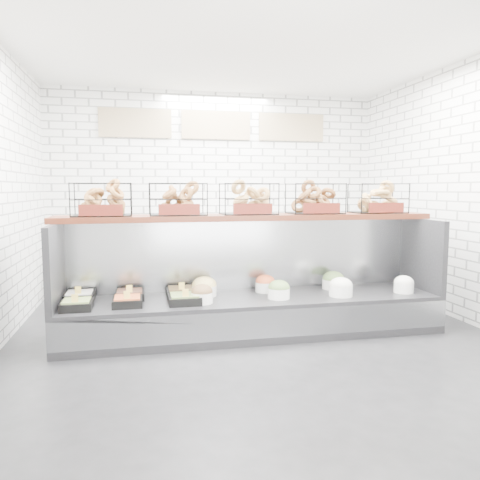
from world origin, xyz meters
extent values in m
plane|color=black|center=(0.00, 0.00, 0.00)|extent=(5.50, 5.50, 0.00)
cube|color=white|center=(0.00, 2.75, 1.50)|extent=(5.00, 0.02, 3.00)
cube|color=white|center=(0.00, 0.00, 3.00)|extent=(5.00, 5.50, 0.02)
cube|color=tan|center=(-1.20, 2.72, 2.50)|extent=(1.05, 0.03, 0.42)
cube|color=tan|center=(0.00, 2.72, 2.50)|extent=(1.05, 0.03, 0.42)
cube|color=tan|center=(1.20, 2.72, 2.50)|extent=(1.05, 0.03, 0.42)
cube|color=black|center=(0.00, 0.30, 0.20)|extent=(4.00, 0.90, 0.40)
cube|color=#93969B|center=(0.00, -0.14, 0.22)|extent=(4.00, 0.03, 0.28)
cube|color=#93969B|center=(0.00, 0.71, 0.80)|extent=(4.00, 0.08, 0.80)
cube|color=black|center=(-1.97, 0.30, 0.80)|extent=(0.06, 0.90, 0.80)
cube|color=black|center=(1.97, 0.30, 0.80)|extent=(0.06, 0.90, 0.80)
cube|color=black|center=(-1.76, 0.11, 0.44)|extent=(0.29, 0.29, 0.08)
cube|color=#7F944B|center=(-1.76, 0.11, 0.48)|extent=(0.25, 0.25, 0.04)
cube|color=#FFD658|center=(-1.76, 0.01, 0.53)|extent=(0.06, 0.01, 0.08)
cube|color=black|center=(-1.78, 0.47, 0.44)|extent=(0.29, 0.29, 0.08)
cube|color=white|center=(-1.78, 0.47, 0.48)|extent=(0.25, 0.25, 0.04)
cube|color=#FFD658|center=(-1.78, 0.37, 0.53)|extent=(0.06, 0.01, 0.08)
cube|color=black|center=(-1.30, 0.15, 0.44)|extent=(0.28, 0.28, 0.08)
cube|color=#C9592A|center=(-1.30, 0.15, 0.48)|extent=(0.24, 0.24, 0.04)
cube|color=#FFD658|center=(-1.30, 0.05, 0.53)|extent=(0.06, 0.01, 0.08)
cube|color=black|center=(-1.28, 0.43, 0.44)|extent=(0.30, 0.30, 0.08)
cube|color=brown|center=(-1.28, 0.43, 0.48)|extent=(0.25, 0.25, 0.04)
cube|color=#FFD658|center=(-1.28, 0.33, 0.53)|extent=(0.06, 0.01, 0.08)
cube|color=black|center=(-0.74, 0.13, 0.44)|extent=(0.32, 0.32, 0.08)
cube|color=olive|center=(-0.74, 0.13, 0.48)|extent=(0.27, 0.27, 0.04)
cube|color=#FFD658|center=(-0.74, 0.02, 0.53)|extent=(0.06, 0.01, 0.08)
cube|color=black|center=(-0.75, 0.46, 0.44)|extent=(0.30, 0.30, 0.08)
cube|color=brown|center=(-0.75, 0.46, 0.48)|extent=(0.26, 0.26, 0.04)
cube|color=#FFD658|center=(-0.75, 0.36, 0.53)|extent=(0.06, 0.01, 0.08)
cylinder|color=white|center=(-0.57, 0.12, 0.46)|extent=(0.22, 0.22, 0.11)
ellipsoid|color=brown|center=(-0.57, 0.12, 0.52)|extent=(0.22, 0.22, 0.15)
cylinder|color=white|center=(-0.50, 0.44, 0.46)|extent=(0.27, 0.27, 0.11)
ellipsoid|color=#EACF78|center=(-0.50, 0.44, 0.52)|extent=(0.26, 0.26, 0.18)
cylinder|color=white|center=(0.24, 0.15, 0.46)|extent=(0.23, 0.23, 0.11)
ellipsoid|color=#5F7F40|center=(0.24, 0.15, 0.52)|extent=(0.23, 0.23, 0.16)
cylinder|color=white|center=(0.18, 0.49, 0.46)|extent=(0.22, 0.22, 0.11)
ellipsoid|color=#D6572D|center=(0.18, 0.49, 0.52)|extent=(0.22, 0.22, 0.15)
cylinder|color=white|center=(0.92, 0.12, 0.46)|extent=(0.25, 0.25, 0.11)
ellipsoid|color=silver|center=(0.92, 0.12, 0.52)|extent=(0.25, 0.25, 0.17)
cylinder|color=white|center=(0.99, 0.48, 0.46)|extent=(0.25, 0.25, 0.11)
ellipsoid|color=#608141|center=(0.99, 0.48, 0.52)|extent=(0.25, 0.25, 0.17)
cylinder|color=white|center=(1.67, 0.13, 0.46)|extent=(0.21, 0.21, 0.11)
ellipsoid|color=white|center=(1.67, 0.13, 0.52)|extent=(0.21, 0.21, 0.15)
cube|color=#40180D|center=(0.00, 0.52, 1.23)|extent=(4.10, 0.50, 0.06)
cube|color=black|center=(-1.53, 0.52, 1.43)|extent=(0.60, 0.38, 0.34)
cube|color=#55180F|center=(-1.53, 0.32, 1.33)|extent=(0.42, 0.02, 0.11)
cube|color=black|center=(-0.77, 0.52, 1.43)|extent=(0.60, 0.38, 0.34)
cube|color=#55180F|center=(-0.77, 0.32, 1.33)|extent=(0.42, 0.02, 0.11)
cube|color=black|center=(0.00, 0.52, 1.43)|extent=(0.60, 0.38, 0.34)
cube|color=#55180F|center=(0.00, 0.32, 1.33)|extent=(0.42, 0.02, 0.11)
cube|color=black|center=(0.77, 0.52, 1.43)|extent=(0.60, 0.38, 0.34)
cube|color=#55180F|center=(0.77, 0.32, 1.33)|extent=(0.42, 0.02, 0.11)
cube|color=black|center=(1.53, 0.52, 1.43)|extent=(0.60, 0.38, 0.34)
cube|color=#55180F|center=(1.53, 0.32, 1.33)|extent=(0.42, 0.02, 0.11)
cube|color=#93969B|center=(0.00, 2.43, 0.45)|extent=(4.00, 0.60, 0.90)
cube|color=black|center=(-1.19, 2.43, 1.02)|extent=(0.40, 0.30, 0.24)
cube|color=silver|center=(-0.75, 2.46, 0.99)|extent=(0.35, 0.28, 0.18)
cylinder|color=#D76135|center=(0.62, 2.44, 1.01)|extent=(0.09, 0.09, 0.22)
cube|color=black|center=(1.59, 2.49, 1.05)|extent=(0.30, 0.30, 0.30)
camera|label=1|loc=(-1.15, -4.45, 1.54)|focal=35.00mm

